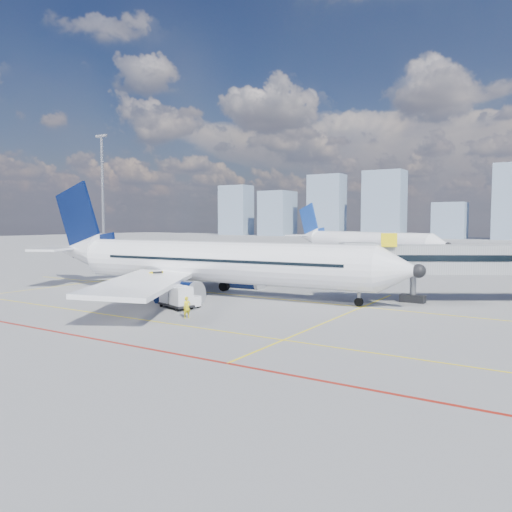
{
  "coord_description": "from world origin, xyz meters",
  "views": [
    {
      "loc": [
        28.67,
        -32.66,
        7.34
      ],
      "look_at": [
        3.35,
        7.84,
        4.0
      ],
      "focal_mm": 35.0,
      "sensor_mm": 36.0,
      "label": 1
    }
  ],
  "objects": [
    {
      "name": "jet_bridge",
      "position": [
        23.51,
        16.91,
        3.74
      ],
      "size": [
        23.55,
        15.78,
        6.3
      ],
      "color": "#999DA2",
      "rests_on": "ground"
    },
    {
      "name": "apron_markings",
      "position": [
        -0.58,
        -3.91,
        0.01
      ],
      "size": [
        90.0,
        35.12,
        0.01
      ],
      "color": "yellow",
      "rests_on": "ground"
    },
    {
      "name": "belt_loader",
      "position": [
        -8.08,
        3.43,
        0.67
      ],
      "size": [
        6.48,
        2.96,
        2.6
      ],
      "rotation": [
        0.0,
        0.0,
        -0.25
      ],
      "color": "black",
      "rests_on": "ground"
    },
    {
      "name": "baggage_tug",
      "position": [
        1.18,
        -0.08,
        0.79
      ],
      "size": [
        2.59,
        1.83,
        1.66
      ],
      "rotation": [
        0.0,
        0.0,
        -0.18
      ],
      "color": "white",
      "rests_on": "ground"
    },
    {
      "name": "distant_skyline",
      "position": [
        -10.4,
        190.0,
        13.18
      ],
      "size": [
        248.69,
        15.45,
        30.13
      ],
      "color": "#768BA3",
      "rests_on": "ground"
    },
    {
      "name": "ramp_worker",
      "position": [
        4.44,
        -3.76,
        0.83
      ],
      "size": [
        0.62,
        0.71,
        1.65
      ],
      "primitive_type": "imported",
      "rotation": [
        0.0,
        0.0,
        1.13
      ],
      "color": "yellow",
      "rests_on": "ground"
    },
    {
      "name": "floodlight_mast_nw",
      "position": [
        -55.0,
        40.0,
        13.59
      ],
      "size": [
        3.2,
        0.61,
        25.45
      ],
      "color": "gray",
      "rests_on": "ground"
    },
    {
      "name": "cargo_dolly",
      "position": [
        0.84,
        -0.88,
        1.05
      ],
      "size": [
        3.81,
        2.59,
        1.92
      ],
      "rotation": [
        0.0,
        0.0,
        -0.33
      ],
      "color": "black",
      "rests_on": "ground"
    },
    {
      "name": "main_aircraft",
      "position": [
        -2.35,
        6.96,
        3.22
      ],
      "size": [
        42.32,
        36.84,
        12.35
      ],
      "rotation": [
        0.0,
        0.0,
        0.08
      ],
      "color": "white",
      "rests_on": "ground"
    },
    {
      "name": "ground",
      "position": [
        0.0,
        0.0,
        0.0
      ],
      "size": [
        420.0,
        420.0,
        0.0
      ],
      "primitive_type": "plane",
      "color": "gray",
      "rests_on": "ground"
    },
    {
      "name": "second_aircraft",
      "position": [
        -6.32,
        63.32,
        3.22
      ],
      "size": [
        37.89,
        31.95,
        11.7
      ],
      "rotation": [
        0.0,
        0.0,
        -0.42
      ],
      "color": "white",
      "rests_on": "ground"
    }
  ]
}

